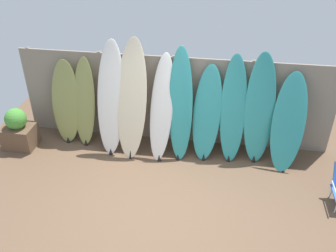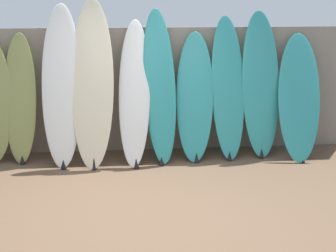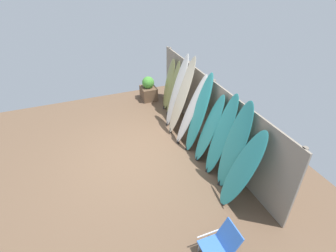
{
  "view_description": "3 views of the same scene",
  "coord_description": "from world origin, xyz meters",
  "px_view_note": "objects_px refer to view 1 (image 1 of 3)",
  "views": [
    {
      "loc": [
        0.87,
        -4.4,
        4.38
      ],
      "look_at": [
        0.07,
        0.8,
        1.06
      ],
      "focal_mm": 40.0,
      "sensor_mm": 36.0,
      "label": 1
    },
    {
      "loc": [
        -0.24,
        -4.68,
        2.29
      ],
      "look_at": [
        0.23,
        0.79,
        0.7
      ],
      "focal_mm": 50.0,
      "sensor_mm": 36.0,
      "label": 2
    },
    {
      "loc": [
        5.13,
        -1.18,
        4.34
      ],
      "look_at": [
        0.07,
        0.81,
        0.79
      ],
      "focal_mm": 28.0,
      "sensor_mm": 36.0,
      "label": 3
    }
  ],
  "objects_px": {
    "surfboard_cream_3": "(132,101)",
    "surfboard_teal_6": "(207,114)",
    "surfboard_white_2": "(111,99)",
    "surfboard_olive_1": "(84,103)",
    "surfboard_teal_9": "(288,123)",
    "surfboard_olive_0": "(66,103)",
    "surfboard_white_4": "(162,108)",
    "surfboard_teal_7": "(233,110)",
    "surfboard_teal_8": "(260,110)",
    "planter_box": "(18,130)",
    "surfboard_teal_5": "(181,105)"
  },
  "relations": [
    {
      "from": "surfboard_teal_5",
      "to": "planter_box",
      "type": "bearing_deg",
      "value": -174.36
    },
    {
      "from": "surfboard_white_4",
      "to": "surfboard_teal_7",
      "type": "xyz_separation_m",
      "value": [
        1.31,
        0.11,
        0.02
      ]
    },
    {
      "from": "surfboard_white_2",
      "to": "surfboard_olive_1",
      "type": "bearing_deg",
      "value": 167.91
    },
    {
      "from": "surfboard_white_4",
      "to": "surfboard_teal_9",
      "type": "xyz_separation_m",
      "value": [
        2.3,
        -0.0,
        -0.1
      ]
    },
    {
      "from": "surfboard_teal_5",
      "to": "surfboard_teal_7",
      "type": "distance_m",
      "value": 0.96
    },
    {
      "from": "surfboard_olive_1",
      "to": "surfboard_teal_8",
      "type": "bearing_deg",
      "value": -0.06
    },
    {
      "from": "surfboard_teal_9",
      "to": "surfboard_white_2",
      "type": "bearing_deg",
      "value": 179.74
    },
    {
      "from": "surfboard_white_2",
      "to": "surfboard_teal_9",
      "type": "bearing_deg",
      "value": -0.26
    },
    {
      "from": "surfboard_cream_3",
      "to": "surfboard_teal_9",
      "type": "height_order",
      "value": "surfboard_cream_3"
    },
    {
      "from": "surfboard_teal_7",
      "to": "planter_box",
      "type": "height_order",
      "value": "surfboard_teal_7"
    },
    {
      "from": "surfboard_teal_5",
      "to": "surfboard_teal_7",
      "type": "xyz_separation_m",
      "value": [
        0.96,
        0.06,
        -0.06
      ]
    },
    {
      "from": "surfboard_teal_5",
      "to": "surfboard_teal_7",
      "type": "bearing_deg",
      "value": 3.79
    },
    {
      "from": "surfboard_white_4",
      "to": "planter_box",
      "type": "distance_m",
      "value": 2.9
    },
    {
      "from": "surfboard_white_4",
      "to": "surfboard_teal_9",
      "type": "bearing_deg",
      "value": -0.11
    },
    {
      "from": "surfboard_olive_0",
      "to": "surfboard_teal_6",
      "type": "bearing_deg",
      "value": -1.55
    },
    {
      "from": "surfboard_olive_1",
      "to": "surfboard_teal_9",
      "type": "distance_m",
      "value": 3.85
    },
    {
      "from": "surfboard_olive_1",
      "to": "surfboard_white_4",
      "type": "height_order",
      "value": "surfboard_white_4"
    },
    {
      "from": "surfboard_cream_3",
      "to": "surfboard_teal_8",
      "type": "xyz_separation_m",
      "value": [
        2.34,
        0.16,
        -0.08
      ]
    },
    {
      "from": "surfboard_cream_3",
      "to": "surfboard_white_4",
      "type": "distance_m",
      "value": 0.57
    },
    {
      "from": "planter_box",
      "to": "surfboard_teal_5",
      "type": "bearing_deg",
      "value": 5.64
    },
    {
      "from": "surfboard_white_2",
      "to": "surfboard_teal_6",
      "type": "bearing_deg",
      "value": 2.02
    },
    {
      "from": "planter_box",
      "to": "surfboard_cream_3",
      "type": "bearing_deg",
      "value": 6.12
    },
    {
      "from": "surfboard_teal_8",
      "to": "planter_box",
      "type": "height_order",
      "value": "surfboard_teal_8"
    },
    {
      "from": "surfboard_white_2",
      "to": "surfboard_cream_3",
      "type": "distance_m",
      "value": 0.41
    },
    {
      "from": "surfboard_teal_8",
      "to": "surfboard_olive_0",
      "type": "bearing_deg",
      "value": 179.74
    },
    {
      "from": "surfboard_olive_0",
      "to": "planter_box",
      "type": "relative_size",
      "value": 2.01
    },
    {
      "from": "surfboard_olive_1",
      "to": "surfboard_white_4",
      "type": "bearing_deg",
      "value": -5.0
    },
    {
      "from": "surfboard_white_2",
      "to": "surfboard_teal_6",
      "type": "height_order",
      "value": "surfboard_white_2"
    },
    {
      "from": "surfboard_teal_6",
      "to": "surfboard_teal_9",
      "type": "bearing_deg",
      "value": -3.08
    },
    {
      "from": "surfboard_olive_0",
      "to": "surfboard_cream_3",
      "type": "distance_m",
      "value": 1.42
    },
    {
      "from": "surfboard_olive_1",
      "to": "surfboard_teal_5",
      "type": "xyz_separation_m",
      "value": [
        1.9,
        -0.09,
        0.16
      ]
    },
    {
      "from": "planter_box",
      "to": "surfboard_teal_9",
      "type": "bearing_deg",
      "value": 2.97
    },
    {
      "from": "surfboard_cream_3",
      "to": "surfboard_teal_9",
      "type": "bearing_deg",
      "value": 0.45
    },
    {
      "from": "surfboard_olive_0",
      "to": "surfboard_teal_9",
      "type": "height_order",
      "value": "surfboard_teal_9"
    },
    {
      "from": "surfboard_white_2",
      "to": "planter_box",
      "type": "height_order",
      "value": "surfboard_white_2"
    },
    {
      "from": "surfboard_white_4",
      "to": "planter_box",
      "type": "bearing_deg",
      "value": -174.54
    },
    {
      "from": "surfboard_teal_5",
      "to": "surfboard_teal_8",
      "type": "relative_size",
      "value": 1.02
    },
    {
      "from": "surfboard_olive_0",
      "to": "surfboard_teal_7",
      "type": "height_order",
      "value": "surfboard_teal_7"
    },
    {
      "from": "planter_box",
      "to": "surfboard_teal_7",
      "type": "bearing_deg",
      "value": 5.21
    },
    {
      "from": "surfboard_olive_1",
      "to": "surfboard_teal_6",
      "type": "relative_size",
      "value": 1.0
    },
    {
      "from": "surfboard_teal_6",
      "to": "surfboard_teal_8",
      "type": "bearing_deg",
      "value": 3.54
    },
    {
      "from": "surfboard_olive_0",
      "to": "surfboard_teal_8",
      "type": "distance_m",
      "value": 3.73
    },
    {
      "from": "surfboard_cream_3",
      "to": "surfboard_white_4",
      "type": "relative_size",
      "value": 1.14
    },
    {
      "from": "surfboard_white_2",
      "to": "surfboard_white_4",
      "type": "height_order",
      "value": "surfboard_white_2"
    },
    {
      "from": "surfboard_cream_3",
      "to": "surfboard_teal_6",
      "type": "distance_m",
      "value": 1.42
    },
    {
      "from": "surfboard_teal_7",
      "to": "surfboard_white_4",
      "type": "bearing_deg",
      "value": -175.34
    },
    {
      "from": "surfboard_teal_9",
      "to": "surfboard_olive_1",
      "type": "bearing_deg",
      "value": 177.91
    },
    {
      "from": "surfboard_olive_0",
      "to": "planter_box",
      "type": "xyz_separation_m",
      "value": [
        -0.88,
        -0.42,
        -0.47
      ]
    },
    {
      "from": "surfboard_white_4",
      "to": "surfboard_teal_7",
      "type": "height_order",
      "value": "surfboard_teal_7"
    },
    {
      "from": "surfboard_cream_3",
      "to": "surfboard_teal_6",
      "type": "relative_size",
      "value": 1.26
    }
  ]
}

